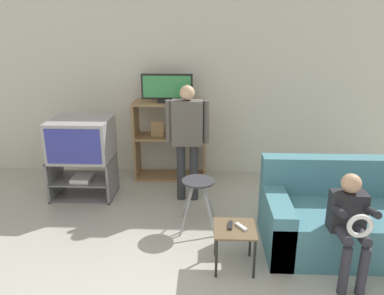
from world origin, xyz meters
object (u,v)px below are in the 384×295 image
(media_shelf, at_px, (170,140))
(snack_table, at_px, (235,234))
(television_flat, at_px, (167,89))
(person_standing_adult, at_px, (187,133))
(folding_stool, at_px, (198,188))
(television_main, at_px, (82,139))
(remote_control_white, at_px, (241,227))
(person_seated_child, at_px, (350,220))
(tv_stand, at_px, (84,177))
(couch, at_px, (349,220))
(remote_control_black, at_px, (230,225))

(media_shelf, xyz_separation_m, snack_table, (0.79, -2.14, -0.23))
(media_shelf, height_order, television_flat, television_flat)
(television_flat, relative_size, person_standing_adult, 0.48)
(folding_stool, bearing_deg, television_main, 154.22)
(remote_control_white, distance_m, person_standing_adult, 1.59)
(media_shelf, distance_m, folding_stool, 1.49)
(folding_stool, xyz_separation_m, person_seated_child, (1.32, -0.85, 0.12))
(tv_stand, relative_size, couch, 0.46)
(snack_table, bearing_deg, television_flat, 111.20)
(television_flat, distance_m, remote_control_black, 2.41)
(media_shelf, height_order, couch, media_shelf)
(couch, height_order, person_seated_child, person_seated_child)
(couch, bearing_deg, remote_control_white, -160.66)
(tv_stand, relative_size, media_shelf, 0.70)
(snack_table, xyz_separation_m, person_seated_child, (0.97, -0.13, 0.24))
(person_standing_adult, xyz_separation_m, person_seated_child, (1.47, -1.54, -0.31))
(remote_control_white, xyz_separation_m, person_seated_child, (0.91, -0.14, 0.17))
(media_shelf, bearing_deg, remote_control_black, -70.38)
(television_flat, height_order, couch, television_flat)
(couch, height_order, person_standing_adult, person_standing_adult)
(television_main, xyz_separation_m, person_standing_adult, (1.34, -0.03, 0.10))
(media_shelf, xyz_separation_m, couch, (1.98, -1.73, -0.29))
(media_shelf, bearing_deg, tv_stand, -147.76)
(television_main, bearing_deg, person_standing_adult, -1.33)
(snack_table, relative_size, remote_control_black, 2.83)
(television_main, distance_m, folding_stool, 1.69)
(television_flat, relative_size, person_seated_child, 0.73)
(couch, distance_m, person_seated_child, 0.65)
(couch, bearing_deg, television_main, 161.07)
(tv_stand, height_order, snack_table, tv_stand)
(media_shelf, distance_m, couch, 2.65)
(tv_stand, distance_m, media_shelf, 1.32)
(remote_control_black, relative_size, person_seated_child, 0.15)
(television_flat, bearing_deg, television_main, -146.61)
(snack_table, relative_size, remote_control_white, 2.83)
(media_shelf, relative_size, remote_control_white, 7.90)
(person_seated_child, bearing_deg, folding_stool, 147.18)
(remote_control_black, relative_size, couch, 0.08)
(snack_table, bearing_deg, media_shelf, 110.31)
(remote_control_white, height_order, couch, couch)
(television_main, bearing_deg, media_shelf, 33.12)
(television_main, bearing_deg, folding_stool, -25.78)
(television_flat, distance_m, snack_table, 2.48)
(television_flat, distance_m, couch, 2.84)
(person_standing_adult, bearing_deg, tv_stand, 178.37)
(folding_stool, height_order, person_standing_adult, person_standing_adult)
(television_flat, xyz_separation_m, person_seated_child, (1.79, -2.25, -0.74))
(media_shelf, distance_m, person_seated_child, 2.87)
(remote_control_black, distance_m, person_standing_adult, 1.54)
(television_flat, height_order, snack_table, television_flat)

